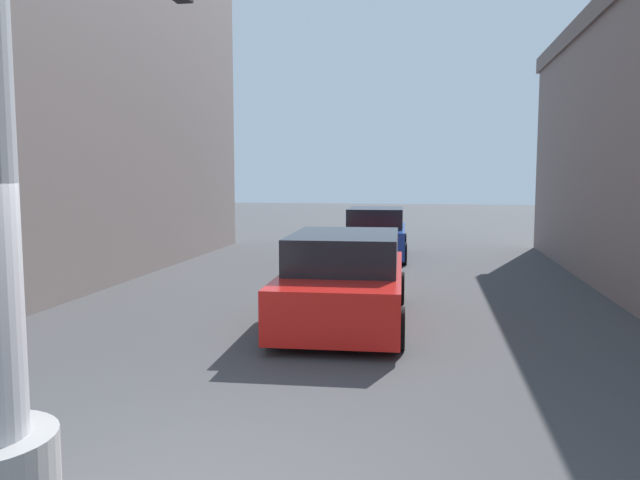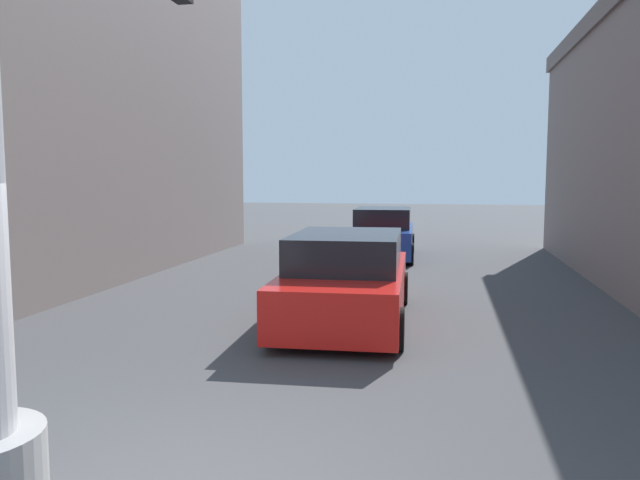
# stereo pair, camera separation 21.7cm
# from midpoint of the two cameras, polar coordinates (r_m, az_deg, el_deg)

# --- Properties ---
(ground_plane) EXTENTS (86.53, 86.53, 0.00)m
(ground_plane) POSITION_cam_midpoint_polar(r_m,az_deg,el_deg) (14.49, 4.08, -4.27)
(ground_plane) COLOR #424244
(traffic_light_mast) EXTENTS (5.41, 0.32, 5.90)m
(traffic_light_mast) POSITION_cam_midpoint_polar(r_m,az_deg,el_deg) (10.86, -26.25, 13.95)
(traffic_light_mast) COLOR #333333
(traffic_light_mast) RESTS_ON ground
(car_lead) EXTENTS (2.24, 4.90, 1.56)m
(car_lead) POSITION_cam_midpoint_polar(r_m,az_deg,el_deg) (10.93, 3.00, -3.67)
(car_lead) COLOR black
(car_lead) RESTS_ON ground
(car_far) EXTENTS (2.08, 4.33, 1.56)m
(car_far) POSITION_cam_midpoint_polar(r_m,az_deg,el_deg) (19.54, 6.09, 0.52)
(car_far) COLOR black
(car_far) RESTS_ON ground
(palm_tree_mid_left) EXTENTS (2.94, 3.04, 9.13)m
(palm_tree_mid_left) POSITION_cam_midpoint_polar(r_m,az_deg,el_deg) (16.34, -20.88, 16.41)
(palm_tree_mid_left) COLOR brown
(palm_tree_mid_left) RESTS_ON ground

